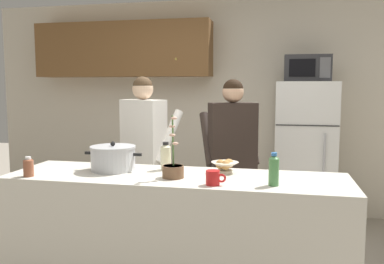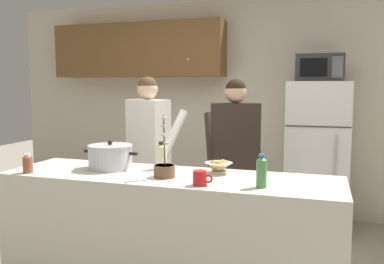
% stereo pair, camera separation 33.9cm
% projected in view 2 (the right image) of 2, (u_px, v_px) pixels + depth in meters
% --- Properties ---
extents(back_wall_unit, '(6.00, 0.48, 2.60)m').
position_uv_depth(back_wall_unit, '(215.00, 95.00, 5.05)').
color(back_wall_unit, beige).
rests_on(back_wall_unit, ground).
extents(kitchen_island, '(2.42, 0.68, 0.92)m').
position_uv_depth(kitchen_island, '(169.00, 237.00, 2.95)').
color(kitchen_island, silver).
rests_on(kitchen_island, ground).
extents(refrigerator, '(0.64, 0.68, 1.60)m').
position_uv_depth(refrigerator, '(317.00, 156.00, 4.36)').
color(refrigerator, white).
rests_on(refrigerator, ground).
extents(microwave, '(0.48, 0.37, 0.28)m').
position_uv_depth(microwave, '(320.00, 68.00, 4.24)').
color(microwave, '#2D2D30').
rests_on(microwave, refrigerator).
extents(person_near_pot, '(0.60, 0.56, 1.64)m').
position_uv_depth(person_near_pot, '(149.00, 143.00, 3.82)').
color(person_near_pot, '#33384C').
rests_on(person_near_pot, ground).
extents(person_by_sink, '(0.59, 0.55, 1.61)m').
position_uv_depth(person_by_sink, '(235.00, 148.00, 3.59)').
color(person_by_sink, black).
rests_on(person_by_sink, ground).
extents(cooking_pot, '(0.45, 0.34, 0.22)m').
position_uv_depth(cooking_pot, '(110.00, 157.00, 3.12)').
color(cooking_pot, silver).
rests_on(cooking_pot, kitchen_island).
extents(coffee_mug, '(0.13, 0.09, 0.10)m').
position_uv_depth(coffee_mug, '(200.00, 178.00, 2.59)').
color(coffee_mug, red).
rests_on(coffee_mug, kitchen_island).
extents(bread_bowl, '(0.20, 0.20, 0.10)m').
position_uv_depth(bread_bowl, '(219.00, 166.00, 2.94)').
color(bread_bowl, beige).
rests_on(bread_bowl, kitchen_island).
extents(bottle_near_edge, '(0.08, 0.08, 0.21)m').
position_uv_depth(bottle_near_edge, '(162.00, 156.00, 3.10)').
color(bottle_near_edge, beige).
rests_on(bottle_near_edge, kitchen_island).
extents(bottle_mid_counter, '(0.07, 0.07, 0.21)m').
position_uv_depth(bottle_mid_counter, '(261.00, 171.00, 2.53)').
color(bottle_mid_counter, '#4C8C4C').
rests_on(bottle_mid_counter, kitchen_island).
extents(bottle_far_corner, '(0.07, 0.07, 0.14)m').
position_uv_depth(bottle_far_corner, '(28.00, 164.00, 2.96)').
color(bottle_far_corner, brown).
rests_on(bottle_far_corner, kitchen_island).
extents(potted_orchid, '(0.15, 0.15, 0.43)m').
position_uv_depth(potted_orchid, '(165.00, 168.00, 2.82)').
color(potted_orchid, brown).
rests_on(potted_orchid, kitchen_island).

